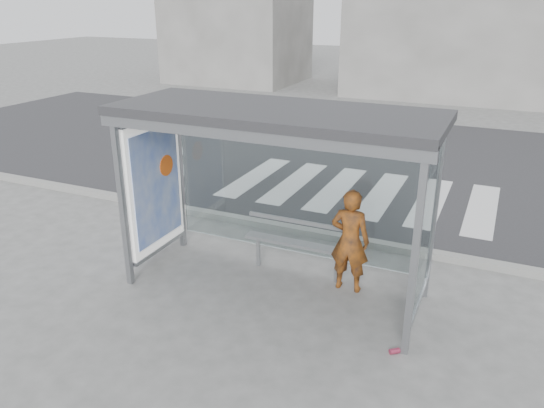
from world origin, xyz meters
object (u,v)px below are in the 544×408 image
Objects in this scene: bench at (297,243)px; soda_can at (394,351)px; person at (350,241)px; bus_shelter at (251,152)px.

bench is 2.29m from soda_can.
person is at bearing 127.59° from soda_can.
person is (1.32, 0.40, -1.23)m from bus_shelter.
soda_can is at bearing -37.16° from bench.
person reaches higher than soda_can.
person is at bearing 16.88° from bus_shelter.
bus_shelter is at bearing 159.86° from soda_can.
soda_can is (2.27, -0.83, -1.95)m from bus_shelter.
person is 0.88m from bench.
person reaches higher than bench.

